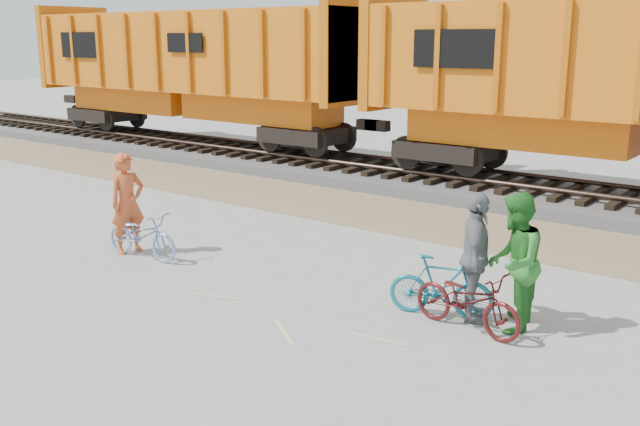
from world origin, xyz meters
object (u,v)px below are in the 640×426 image
Objects in this scene: hopper_car_left at (193,67)px; person_man at (514,262)px; bicycle_teal at (441,287)px; bicycle_blue at (142,235)px; bicycle_maroon at (467,300)px; person_woman at (475,258)px; person_solo at (127,203)px.

hopper_car_left reaches higher than person_man.
bicycle_blue is at bearing 80.26° from bicycle_teal.
bicycle_maroon is 0.89× the size of person_woman.
bicycle_maroon is 6.84m from person_solo.
hopper_car_left is 9.13× the size of bicycle_teal.
bicycle_maroon is at bearing -90.29° from bicycle_blue.
bicycle_teal is 0.67m from person_woman.
bicycle_teal is 0.81× the size of person_woman.
person_solo is at bearing -97.78° from person_man.
person_solo is at bearing 78.71° from bicycle_teal.
bicycle_teal is 0.59m from bicycle_maroon.
person_man is (0.46, 0.44, 0.53)m from bicycle_maroon.
person_woman is at bearing -86.57° from bicycle_blue.
bicycle_maroon is 0.89× the size of person_solo.
bicycle_maroon reaches higher than bicycle_blue.
bicycle_teal is (14.22, -8.34, -2.55)m from hopper_car_left.
bicycle_teal reaches higher than bicycle_blue.
person_solo reaches higher than person_woman.
person_man is 1.03× the size of person_woman.
hopper_car_left is at bearing -133.19° from person_man.
person_man is at bearing -28.15° from hopper_car_left.
person_man is (6.77, 1.02, 0.54)m from bicycle_blue.
hopper_car_left is at bearing 37.13° from bicycle_blue.
bicycle_blue is 6.33m from bicycle_maroon.
bicycle_blue is at bearing -92.39° from person_solo.
bicycle_blue is at bearing 73.18° from person_woman.
person_solo is 0.98× the size of person_man.
person_solo is (-0.50, 0.10, 0.52)m from bicycle_blue.
bicycle_blue is 0.73m from person_solo.
bicycle_maroon is at bearing -77.04° from person_solo.
bicycle_blue is at bearing -47.31° from hopper_car_left.
person_man is at bearing -38.80° from bicycle_maroon.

